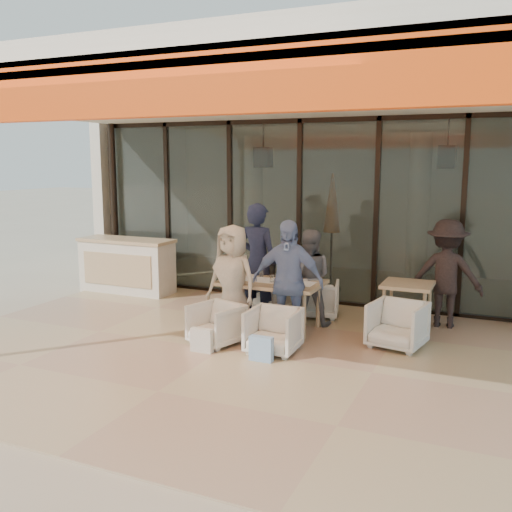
{
  "coord_description": "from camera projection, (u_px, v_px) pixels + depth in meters",
  "views": [
    {
      "loc": [
        3.34,
        -6.4,
        2.5
      ],
      "look_at": [
        0.1,
        0.9,
        1.15
      ],
      "focal_mm": 40.0,
      "sensor_mm": 36.0,
      "label": 1
    }
  ],
  "objects": [
    {
      "name": "ground",
      "position": [
        221.0,
        352.0,
        7.52
      ],
      "size": [
        70.0,
        70.0,
        0.0
      ],
      "primitive_type": "plane",
      "color": "#C6B293",
      "rests_on": "ground"
    },
    {
      "name": "terrace_floor",
      "position": [
        221.0,
        351.0,
        7.52
      ],
      "size": [
        8.0,
        6.0,
        0.01
      ],
      "primitive_type": "cube",
      "color": "tan",
      "rests_on": "ground"
    },
    {
      "name": "terrace_structure",
      "position": [
        208.0,
        96.0,
        6.74
      ],
      "size": [
        8.0,
        6.0,
        3.4
      ],
      "color": "silver",
      "rests_on": "ground"
    },
    {
      "name": "glass_storefront",
      "position": [
        299.0,
        212.0,
        9.96
      ],
      "size": [
        8.08,
        0.1,
        3.2
      ],
      "color": "#9EADA3",
      "rests_on": "ground"
    },
    {
      "name": "interior_block",
      "position": [
        337.0,
        173.0,
        11.94
      ],
      "size": [
        9.05,
        3.62,
        3.52
      ],
      "color": "silver",
      "rests_on": "ground"
    },
    {
      "name": "host_counter",
      "position": [
        127.0,
        265.0,
        10.78
      ],
      "size": [
        1.85,
        0.65,
        1.04
      ],
      "color": "silver",
      "rests_on": "ground"
    },
    {
      "name": "dining_table",
      "position": [
        271.0,
        285.0,
        8.39
      ],
      "size": [
        1.5,
        0.9,
        0.93
      ],
      "color": "#D4B481",
      "rests_on": "ground"
    },
    {
      "name": "chair_far_left",
      "position": [
        270.0,
        291.0,
        9.46
      ],
      "size": [
        0.81,
        0.78,
        0.69
      ],
      "primitive_type": "imported",
      "rotation": [
        0.0,
        0.0,
        2.87
      ],
      "color": "white",
      "rests_on": "ground"
    },
    {
      "name": "chair_far_right",
      "position": [
        318.0,
        297.0,
        9.13
      ],
      "size": [
        0.75,
        0.72,
        0.65
      ],
      "primitive_type": "imported",
      "rotation": [
        0.0,
        0.0,
        3.37
      ],
      "color": "white",
      "rests_on": "ground"
    },
    {
      "name": "chair_near_left",
      "position": [
        216.0,
        322.0,
        7.75
      ],
      "size": [
        0.76,
        0.73,
        0.63
      ],
      "primitive_type": "imported",
      "rotation": [
        0.0,
        0.0,
        -0.31
      ],
      "color": "white",
      "rests_on": "ground"
    },
    {
      "name": "chair_near_right",
      "position": [
        273.0,
        329.0,
        7.42
      ],
      "size": [
        0.65,
        0.61,
        0.66
      ],
      "primitive_type": "imported",
      "rotation": [
        0.0,
        0.0,
        0.02
      ],
      "color": "white",
      "rests_on": "ground"
    },
    {
      "name": "diner_navy",
      "position": [
        258.0,
        262.0,
        8.91
      ],
      "size": [
        0.73,
        0.53,
        1.85
      ],
      "primitive_type": "imported",
      "rotation": [
        0.0,
        0.0,
        3.0
      ],
      "color": "#181E35",
      "rests_on": "ground"
    },
    {
      "name": "diner_grey",
      "position": [
        308.0,
        278.0,
        8.61
      ],
      "size": [
        0.84,
        0.73,
        1.48
      ],
      "primitive_type": "imported",
      "rotation": [
        0.0,
        0.0,
        3.41
      ],
      "color": "#5F5E63",
      "rests_on": "ground"
    },
    {
      "name": "diner_cream",
      "position": [
        232.0,
        281.0,
        8.12
      ],
      "size": [
        0.85,
        0.62,
        1.6
      ],
      "primitive_type": "imported",
      "rotation": [
        0.0,
        0.0,
        -0.15
      ],
      "color": "beige",
      "rests_on": "ground"
    },
    {
      "name": "diner_periwinkle",
      "position": [
        287.0,
        282.0,
        7.78
      ],
      "size": [
        1.03,
        0.49,
        1.71
      ],
      "primitive_type": "imported",
      "rotation": [
        0.0,
        0.0,
        0.07
      ],
      "color": "#7087BB",
      "rests_on": "ground"
    },
    {
      "name": "tote_bag_cream",
      "position": [
        202.0,
        341.0,
        7.42
      ],
      "size": [
        0.3,
        0.1,
        0.34
      ],
      "primitive_type": "cube",
      "color": "silver",
      "rests_on": "ground"
    },
    {
      "name": "tote_bag_blue",
      "position": [
        261.0,
        350.0,
        7.08
      ],
      "size": [
        0.3,
        0.1,
        0.34
      ],
      "primitive_type": "cube",
      "color": "#99BFD8",
      "rests_on": "ground"
    },
    {
      "name": "side_table",
      "position": [
        408.0,
        290.0,
        8.24
      ],
      "size": [
        0.7,
        0.7,
        0.74
      ],
      "color": "#D4B481",
      "rests_on": "ground"
    },
    {
      "name": "side_chair",
      "position": [
        397.0,
        323.0,
        7.61
      ],
      "size": [
        0.78,
        0.75,
        0.7
      ],
      "primitive_type": "imported",
      "rotation": [
        0.0,
        0.0,
        -0.17
      ],
      "color": "white",
      "rests_on": "ground"
    },
    {
      "name": "standing_woman",
      "position": [
        446.0,
        274.0,
        8.48
      ],
      "size": [
        1.08,
        0.65,
        1.64
      ],
      "primitive_type": "imported",
      "rotation": [
        0.0,
        0.0,
        3.18
      ],
      "color": "black",
      "rests_on": "ground"
    }
  ]
}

